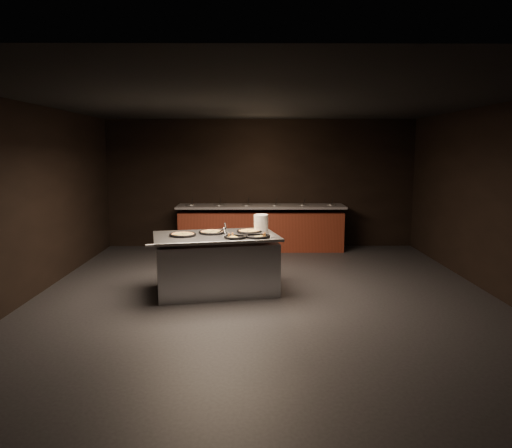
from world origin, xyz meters
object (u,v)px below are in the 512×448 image
object	(u,v)px
serving_counter	(216,265)
pan_veggie_whole	(183,235)
pan_cheese_whole	(212,232)
plate_stack	(261,223)

from	to	relation	value
serving_counter	pan_veggie_whole	bearing A→B (deg)	177.47
serving_counter	pan_cheese_whole	xyz separation A→B (m)	(-0.07, 0.15, 0.49)
plate_stack	pan_cheese_whole	world-z (taller)	plate_stack
pan_veggie_whole	plate_stack	bearing A→B (deg)	18.10
pan_veggie_whole	pan_cheese_whole	xyz separation A→B (m)	(0.43, 0.23, 0.00)
pan_cheese_whole	pan_veggie_whole	bearing A→B (deg)	-151.52
serving_counter	plate_stack	size ratio (longest dim) A/B	7.67
plate_stack	pan_veggie_whole	xyz separation A→B (m)	(-1.21, -0.40, -0.12)
plate_stack	serving_counter	bearing A→B (deg)	-156.21
serving_counter	pan_cheese_whole	bearing A→B (deg)	102.39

